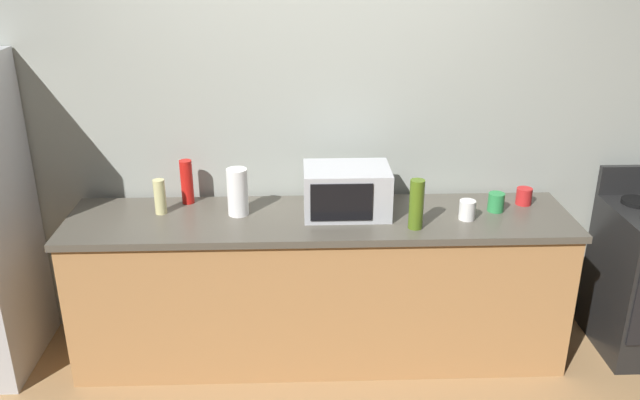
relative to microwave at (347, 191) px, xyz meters
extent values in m
plane|color=#A87F51|center=(-0.15, -0.45, -1.04)|extent=(8.00, 8.00, 0.00)
cube|color=#9EA399|center=(-0.15, 0.36, 0.31)|extent=(6.40, 0.10, 2.70)
cube|color=#B27F4C|center=(-0.15, -0.05, -0.61)|extent=(2.80, 0.60, 0.86)
cube|color=#514C42|center=(-0.15, -0.05, -0.16)|extent=(2.84, 0.64, 0.04)
cylinder|color=black|center=(1.72, 0.07, -0.12)|extent=(0.18, 0.18, 0.02)
cube|color=#B7BABF|center=(0.00, 0.00, 0.00)|extent=(0.48, 0.34, 0.27)
cube|color=black|center=(-0.04, -0.17, 0.00)|extent=(0.34, 0.01, 0.21)
cylinder|color=white|center=(-0.61, 0.00, 0.00)|extent=(0.12, 0.12, 0.27)
cylinder|color=red|center=(-0.92, 0.19, 0.00)|extent=(0.07, 0.07, 0.26)
cylinder|color=#4C6B19|center=(0.36, -0.22, 0.00)|extent=(0.08, 0.08, 0.27)
cylinder|color=beige|center=(-1.05, 0.03, -0.03)|extent=(0.07, 0.07, 0.20)
cylinder|color=red|center=(1.05, 0.09, -0.09)|extent=(0.09, 0.09, 0.10)
cylinder|color=white|center=(0.66, -0.11, -0.08)|extent=(0.09, 0.09, 0.11)
cylinder|color=#2D8C47|center=(0.86, 0.00, -0.08)|extent=(0.09, 0.09, 0.11)
camera|label=1|loc=(-0.27, -3.43, 1.35)|focal=36.98mm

